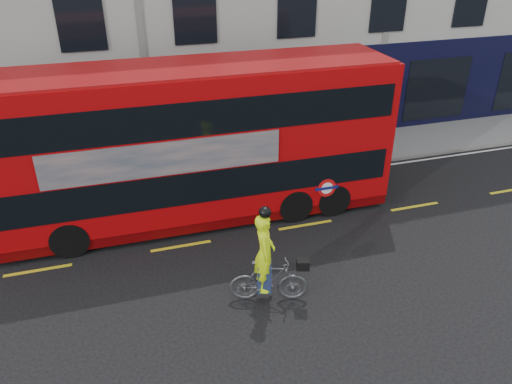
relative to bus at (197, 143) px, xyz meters
name	(u,v)px	position (x,y,z in m)	size (l,w,h in m)	color
ground	(190,276)	(-0.96, -3.18, -2.53)	(120.00, 120.00, 0.00)	black
pavement	(159,173)	(-0.96, 3.32, -2.47)	(60.00, 3.00, 0.12)	gray
kerb	(164,191)	(-0.96, 1.82, -2.47)	(60.00, 0.12, 0.13)	slate
road_edge_line	(166,197)	(-0.96, 1.52, -2.53)	(58.00, 0.10, 0.01)	silver
lane_dashes	(181,246)	(-0.96, -1.68, -2.53)	(58.00, 0.12, 0.01)	gold
bus	(197,143)	(0.00, 0.00, 0.00)	(12.28, 2.95, 4.94)	#AA0609
cyclist	(267,270)	(0.75, -4.70, -1.60)	(2.06, 1.10, 2.74)	#4D5052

